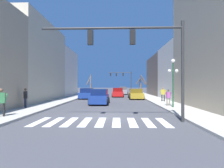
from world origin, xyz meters
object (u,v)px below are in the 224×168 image
object	(u,v)px
traffic_signal_far	(122,77)
pedestrian_on_right_sidewalk	(1,100)
car_parked_right_far	(87,94)
pedestrian_near_right_corner	(163,93)
car_parked_left_near	(100,97)
street_lamp_right_corner	(173,73)
street_tree_right_near	(141,84)
street_tree_left_mid	(140,86)
street_tree_left_far	(90,84)
car_at_intersection	(123,91)
car_parked_left_far	(118,93)
pedestrian_on_left_sidewalk	(25,96)
car_parked_right_near	(136,94)
pedestrian_waiting_at_curb	(168,96)
traffic_signal_near	(138,47)

from	to	relation	value
traffic_signal_far	pedestrian_on_right_sidewalk	world-z (taller)	traffic_signal_far
traffic_signal_far	pedestrian_on_right_sidewalk	bearing A→B (deg)	-103.03
car_parked_right_far	pedestrian_near_right_corner	size ratio (longest dim) A/B	2.71
car_parked_left_near	pedestrian_near_right_corner	bearing A→B (deg)	104.87
street_lamp_right_corner	car_parked_left_near	world-z (taller)	street_lamp_right_corner
car_parked_right_far	street_tree_right_near	size ratio (longest dim) A/B	1.02
car_parked_right_far	street_tree_left_mid	world-z (taller)	street_tree_left_mid
street_tree_left_mid	street_tree_left_far	world-z (taller)	street_tree_left_far
car_at_intersection	car_parked_left_far	xyz separation A→B (m)	(-1.15, -8.19, -0.06)
traffic_signal_far	street_tree_left_mid	size ratio (longest dim) A/B	1.62
car_parked_left_far	street_lamp_right_corner	bearing A→B (deg)	-162.54
car_parked_right_far	pedestrian_on_left_sidewalk	world-z (taller)	pedestrian_on_left_sidewalk
car_at_intersection	car_parked_right_near	xyz separation A→B (m)	(1.60, -12.80, -0.09)
car_parked_right_near	pedestrian_waiting_at_curb	distance (m)	10.12
traffic_signal_far	street_tree_right_near	bearing A→B (deg)	-44.21
car_parked_right_near	street_lamp_right_corner	bearing A→B (deg)	-168.84
street_tree_left_mid	pedestrian_on_right_sidewalk	bearing A→B (deg)	-110.81
pedestrian_on_right_sidewalk	street_tree_left_mid	size ratio (longest dim) A/B	0.45
pedestrian_waiting_at_curb	street_tree_right_near	size ratio (longest dim) A/B	0.34
car_parked_left_far	street_tree_right_near	world-z (taller)	street_tree_right_near
street_lamp_right_corner	car_parked_right_near	world-z (taller)	street_lamp_right_corner
traffic_signal_near	pedestrian_on_right_sidewalk	bearing A→B (deg)	176.42
car_parked_left_far	pedestrian_waiting_at_curb	world-z (taller)	pedestrian_waiting_at_curb
traffic_signal_far	car_parked_right_far	distance (m)	22.49
car_parked_left_far	street_tree_left_mid	distance (m)	15.15
street_lamp_right_corner	pedestrian_on_right_sidewalk	size ratio (longest dim) A/B	2.43
car_at_intersection	car_parked_right_far	size ratio (longest dim) A/B	0.90
traffic_signal_near	car_parked_left_far	bearing A→B (deg)	93.09
street_lamp_right_corner	pedestrian_waiting_at_curb	size ratio (longest dim) A/B	2.80
car_parked_left_far	car_parked_right_far	bearing A→B (deg)	132.09
street_lamp_right_corner	street_tree_left_mid	distance (m)	29.65
street_lamp_right_corner	street_tree_left_mid	size ratio (longest dim) A/B	1.09
pedestrian_near_right_corner	car_parked_right_near	bearing A→B (deg)	-23.74
pedestrian_waiting_at_curb	pedestrian_on_right_sidewalk	xyz separation A→B (m)	(-12.22, -6.22, 0.14)
traffic_signal_near	car_parked_right_far	world-z (taller)	traffic_signal_near
car_parked_right_near	pedestrian_near_right_corner	distance (m)	6.02
car_parked_right_far	traffic_signal_far	bearing A→B (deg)	-16.10
car_parked_left_near	pedestrian_on_right_sidewalk	world-z (taller)	pedestrian_on_right_sidewalk
street_lamp_right_corner	street_tree_left_far	xyz separation A→B (m)	(-12.09, 29.04, -0.85)
traffic_signal_near	street_tree_left_mid	bearing A→B (deg)	82.48
street_tree_right_near	car_parked_left_far	bearing A→B (deg)	-115.46
car_parked_right_far	car_parked_left_far	distance (m)	6.50
street_lamp_right_corner	pedestrian_on_right_sidewalk	distance (m)	13.46
street_tree_left_mid	car_parked_left_near	bearing A→B (deg)	-106.88
car_parked_right_far	pedestrian_on_right_sidewalk	bearing A→B (deg)	171.10
car_parked_left_near	car_at_intersection	world-z (taller)	car_at_intersection
traffic_signal_far	car_parked_left_near	bearing A→B (deg)	-96.70
traffic_signal_near	street_tree_left_mid	world-z (taller)	traffic_signal_near
car_parked_right_near	pedestrian_on_right_sidewalk	bearing A→B (deg)	147.84
traffic_signal_near	pedestrian_on_right_sidewalk	size ratio (longest dim) A/B	4.71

